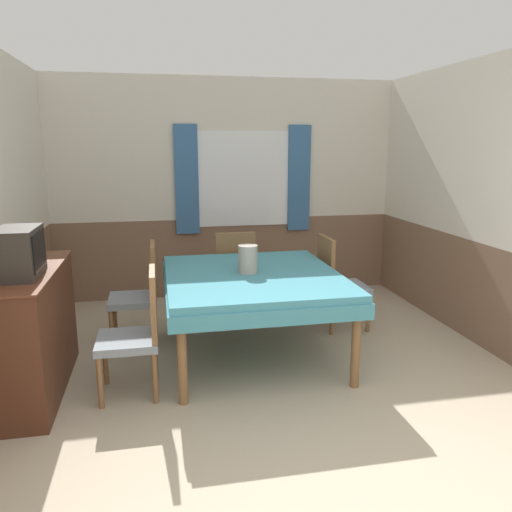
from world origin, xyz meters
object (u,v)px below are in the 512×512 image
Objects in this scene: chair_left_far at (141,291)px; tv at (17,253)px; chair_right_far at (337,280)px; dining_table at (253,284)px; vase at (248,259)px; chair_head_window at (234,272)px; chair_left_near at (137,330)px; sideboard at (30,331)px.

tv is (-0.76, -1.02, 0.62)m from chair_left_far.
tv reaches higher than chair_right_far.
vase reaches higher than dining_table.
chair_left_far is 2.16× the size of tv.
chair_head_window reaches higher than dining_table.
vase reaches higher than chair_left_far.
chair_head_window is 2.42m from tv.
chair_left_near is 0.81m from sideboard.
sideboard is at bearing 96.17° from tv.
chair_head_window is at bearing 42.25° from tv.
sideboard is at bearing 76.71° from chair_left_near.
chair_left_far is at bearing -90.00° from chair_right_far.
dining_table is 1.07m from chair_head_window.
chair_left_near is at bearing -180.00° from chair_left_far.
chair_left_near is at bearing -62.24° from chair_right_far.
chair_left_near is 0.98m from tv.
chair_left_far is at bearing 152.41° from vase.
sideboard reaches higher than dining_table.
tv is at bearing 90.49° from chair_left_near.
dining_table is 1.86m from tv.
dining_table is 1.25× the size of sideboard.
chair_left_near is 0.71× the size of sideboard.
chair_left_far is 3.91× the size of vase.
dining_table is 1.79m from sideboard.
chair_right_far is 1.00× the size of chair_left_far.
chair_left_near is (-1.93, -1.02, 0.00)m from chair_right_far.
chair_right_far is at bearing 17.03° from sideboard.
vase is (1.71, 0.35, 0.39)m from sideboard.
sideboard is (-1.75, -1.38, -0.02)m from chair_head_window.
sideboard is (-0.78, 0.19, -0.02)m from chair_left_near.
vase is (1.69, 0.54, -0.24)m from tv.
chair_head_window is (-0.00, 1.06, -0.15)m from dining_table.
chair_right_far is 1.18m from vase.
chair_right_far is 1.00× the size of chair_left_near.
tv is at bearing -137.75° from chair_head_window.
chair_head_window is 1.10m from vase.
dining_table is at bearing -90.00° from chair_head_window.
dining_table is 1.10m from chair_left_near.
chair_head_window and chair_left_far have the same top height.
chair_left_near is (0.00, -1.02, 0.00)m from chair_left_far.
chair_right_far is at bearing 20.79° from tv.
vase is at bearing -92.07° from chair_head_window.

